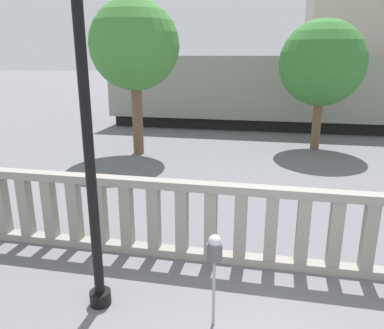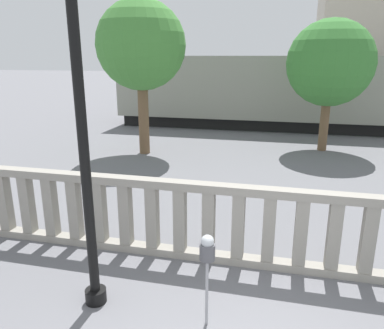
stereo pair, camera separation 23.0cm
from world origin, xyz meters
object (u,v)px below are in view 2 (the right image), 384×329
at_px(train_near, 332,92).
at_px(tree_left, 141,46).
at_px(lamppost, 76,60).
at_px(parking_meter, 207,253).
at_px(tree_right, 330,63).
at_px(train_far, 352,83).

bearing_deg(train_near, tree_left, -138.30).
bearing_deg(tree_left, lamppost, -74.26).
xyz_separation_m(lamppost, parking_meter, (1.64, -0.08, -2.32)).
relative_size(lamppost, tree_right, 1.30).
bearing_deg(tree_right, tree_left, -162.72).
bearing_deg(lamppost, parking_meter, -2.90).
bearing_deg(parking_meter, tree_right, 77.20).
bearing_deg(train_near, tree_right, -99.03).
height_order(train_near, train_far, train_near).
distance_m(parking_meter, tree_right, 10.84).
bearing_deg(lamppost, train_near, 72.19).
relative_size(train_far, tree_left, 4.98).
height_order(train_far, tree_right, tree_right).
relative_size(lamppost, train_far, 0.23).
relative_size(train_far, tree_right, 5.61).
distance_m(parking_meter, train_near, 14.99).
xyz_separation_m(tree_left, tree_right, (6.34, 1.97, -0.58)).
bearing_deg(tree_left, train_far, 58.11).
xyz_separation_m(train_near, train_far, (2.26, 8.67, -0.12)).
height_order(tree_left, tree_right, tree_left).
relative_size(parking_meter, train_far, 0.05).
distance_m(lamppost, tree_left, 8.65).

